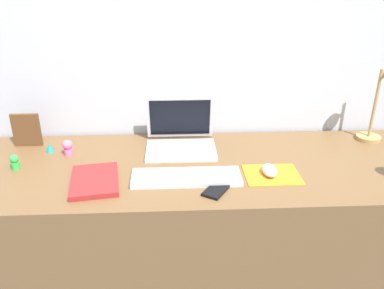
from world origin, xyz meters
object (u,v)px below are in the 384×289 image
Objects in this scene: keyboard at (186,177)px; notebook_pad at (95,180)px; picture_frame at (27,130)px; toy_figurine_green at (15,162)px; toy_figurine_teal at (50,147)px; cell_phone at (217,189)px; laptop at (181,135)px; desk_lamp at (379,106)px; toy_figurine_pink at (68,147)px; mouse at (270,170)px.

keyboard and notebook_pad have the same top height.
toy_figurine_green is (0.02, -0.22, -0.04)m from picture_frame.
cell_phone is at bearing -27.56° from toy_figurine_teal.
laptop is 0.31m from keyboard.
desk_lamp is at bearing -1.62° from picture_frame.
desk_lamp is at bearing 6.68° from toy_figurine_green.
keyboard is at bearing -26.16° from toy_figurine_pink.
toy_figurine_teal is 0.65× the size of toy_figurine_green.
notebook_pad is at bearing -21.22° from toy_figurine_green.
picture_frame is (-0.80, 0.43, 0.07)m from cell_phone.
cell_phone is 0.53× the size of notebook_pad.
picture_frame is 2.25× the size of toy_figurine_pink.
mouse is at bearing -15.33° from toy_figurine_pink.
laptop is 3.12× the size of mouse.
mouse is at bearing 3.50° from keyboard.
picture_frame is at bearing -175.89° from cell_phone.
laptop is 1.25× the size of notebook_pad.
cell_phone is 0.86m from desk_lamp.
desk_lamp reaches higher than toy_figurine_teal.
desk_lamp reaches higher than keyboard.
toy_figurine_pink is (-0.81, 0.22, 0.01)m from mouse.
mouse is 0.64× the size of picture_frame.
mouse is 1.00m from toy_figurine_green.
laptop is 0.57m from toy_figurine_teal.
laptop reaches higher than picture_frame.
laptop is 0.41m from cell_phone.
mouse is 0.66m from notebook_pad.
toy_figurine_green reaches higher than notebook_pad.
laptop is 5.01× the size of toy_figurine_green.
toy_figurine_green reaches higher than toy_figurine_teal.
desk_lamp is 1.25m from notebook_pad.
toy_figurine_teal is at bearing -175.30° from cell_phone.
picture_frame is 0.14m from toy_figurine_teal.
laptop reaches higher than cell_phone.
toy_figurine_green is at bearing -164.76° from laptop.
laptop reaches higher than mouse.
keyboard is 0.32m from mouse.
laptop reaches higher than toy_figurine_green.
toy_figurine_green is at bearing -120.65° from toy_figurine_teal.
cell_phone is at bearing -28.40° from toy_figurine_pink.
notebook_pad is 4.01× the size of toy_figurine_green.
toy_figurine_teal reaches higher than cell_phone.
toy_figurine_pink reaches higher than notebook_pad.
keyboard is 6.84× the size of toy_figurine_green.
notebook_pad is 3.61× the size of toy_figurine_pink.
notebook_pad is 1.60× the size of picture_frame.
keyboard is 6.16× the size of toy_figurine_pink.
desk_lamp is 1.36m from toy_figurine_pink.
picture_frame is (-1.01, 0.33, 0.05)m from mouse.
laptop is at bearing 34.85° from notebook_pad.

